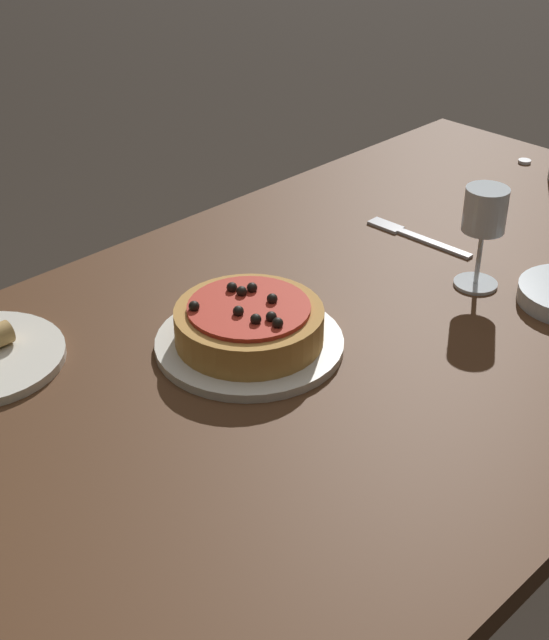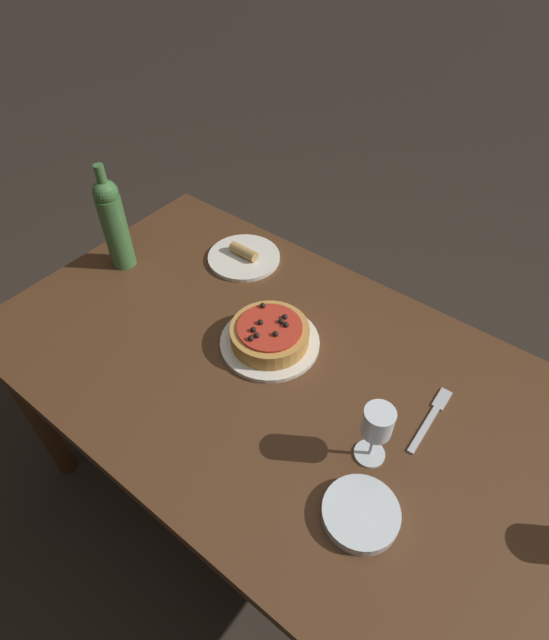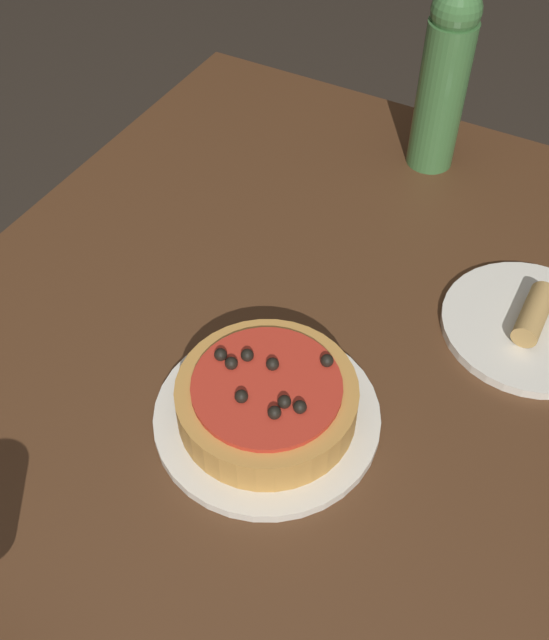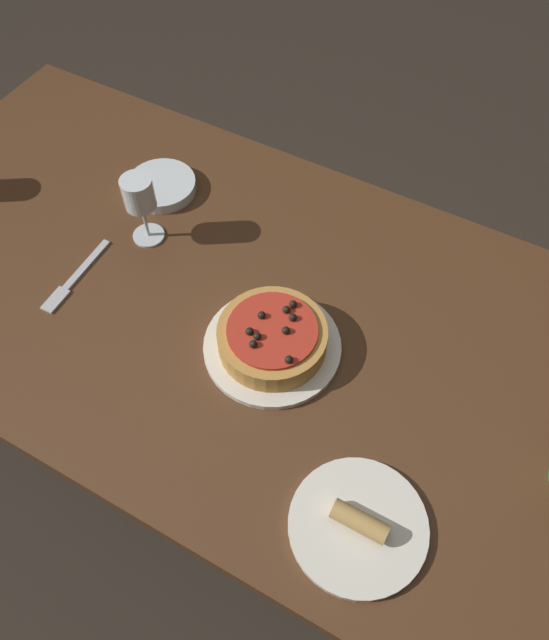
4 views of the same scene
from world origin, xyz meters
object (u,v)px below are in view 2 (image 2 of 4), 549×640
(dining_table, at_px, (300,403))
(wine_bottle, at_px, (114,222))
(fork, at_px, (432,416))
(side_bowl, at_px, (361,513))
(side_plate, at_px, (244,257))
(pizza, at_px, (270,334))
(wine_glass, at_px, (377,425))
(dinner_plate, at_px, (270,342))

(dining_table, relative_size, wine_bottle, 5.07)
(wine_bottle, xyz_separation_m, fork, (-0.93, -0.06, -0.14))
(side_bowl, relative_size, fork, 0.75)
(side_plate, bearing_deg, wine_bottle, 40.82)
(pizza, height_order, side_bowl, pizza)
(wine_glass, height_order, side_bowl, wine_glass)
(side_bowl, bearing_deg, fork, -92.02)
(wine_bottle, bearing_deg, pizza, -178.64)
(side_bowl, bearing_deg, wine_bottle, -13.46)
(pizza, bearing_deg, wine_glass, 162.17)
(pizza, relative_size, side_bowl, 1.32)
(dining_table, height_order, side_bowl, side_bowl)
(dinner_plate, xyz_separation_m, wine_bottle, (0.53, 0.01, 0.14))
(wine_bottle, relative_size, fork, 1.60)
(pizza, distance_m, wine_bottle, 0.54)
(side_plate, bearing_deg, side_bowl, 145.98)
(dinner_plate, relative_size, side_bowl, 1.68)
(wine_bottle, relative_size, side_bowl, 2.13)
(wine_glass, bearing_deg, fork, -110.59)
(fork, xyz_separation_m, side_plate, (0.67, -0.16, 0.01))
(wine_bottle, height_order, side_plate, wine_bottle)
(side_bowl, relative_size, side_plate, 0.69)
(dining_table, relative_size, side_bowl, 10.77)
(dining_table, bearing_deg, fork, -159.59)
(wine_bottle, distance_m, fork, 0.95)
(dining_table, relative_size, pizza, 8.17)
(dining_table, xyz_separation_m, dinner_plate, (0.13, -0.05, 0.08))
(dining_table, bearing_deg, side_bowl, 145.67)
(side_plate, bearing_deg, wine_glass, 152.00)
(dinner_plate, height_order, side_bowl, side_bowl)
(dining_table, distance_m, fork, 0.31)
(side_bowl, xyz_separation_m, side_plate, (0.66, -0.45, -0.00))
(fork, height_order, side_plate, side_plate)
(pizza, xyz_separation_m, wine_glass, (-0.35, 0.11, 0.07))
(wine_glass, height_order, fork, wine_glass)
(wine_bottle, xyz_separation_m, side_bowl, (-0.92, 0.22, -0.13))
(fork, bearing_deg, dinner_plate, 95.48)
(dinner_plate, height_order, pizza, pizza)
(dining_table, relative_size, dinner_plate, 6.40)
(dining_table, height_order, fork, fork)
(dinner_plate, xyz_separation_m, pizza, (0.00, 0.00, 0.03))
(dining_table, relative_size, fork, 8.13)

